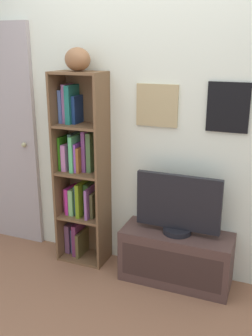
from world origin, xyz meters
The scene contains 5 objects.
back_wall centered at (0.00, 1.13, 1.25)m, with size 4.80×0.08×2.49m.
bookshelf centered at (-0.55, 1.00, 0.77)m, with size 0.42×0.27×1.62m.
football centered at (-0.52, 0.96, 1.71)m, with size 0.24×0.18×0.18m, color #915F3B.
tv_stand centered at (0.32, 0.93, 0.21)m, with size 0.86×0.34×0.42m.
television centered at (0.32, 0.93, 0.65)m, with size 0.65×0.22×0.47m.
Camera 1 is at (0.97, -1.73, 1.81)m, focal length 41.38 mm.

